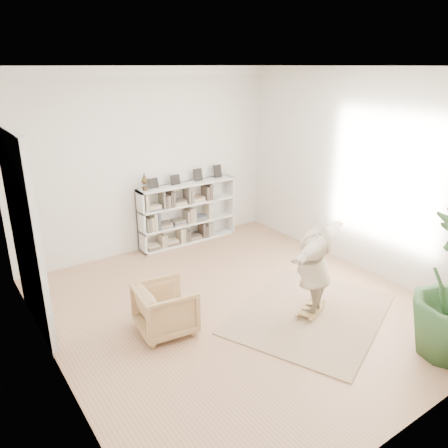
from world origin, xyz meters
name	(u,v)px	position (x,y,z in m)	size (l,w,h in m)	color
floor	(238,306)	(0.00, 0.00, 0.00)	(6.00, 6.00, 0.00)	#A57655
room_shell	(145,71)	(0.00, 2.94, 3.51)	(6.00, 6.00, 6.00)	silver
doors	(26,236)	(-2.70, 1.30, 1.40)	(0.09, 1.78, 2.92)	white
bookshelf	(187,213)	(0.74, 2.82, 0.64)	(2.20, 0.35, 1.64)	silver
armchair	(166,309)	(-1.24, 0.05, 0.36)	(0.76, 0.79, 0.72)	tan
rug	(310,313)	(0.78, -0.82, 0.01)	(2.50, 2.00, 0.02)	tan
rocker_board	(311,310)	(0.78, -0.82, 0.06)	(0.52, 0.43, 0.10)	olive
person	(314,263)	(0.78, -0.82, 0.86)	(1.84, 0.50, 1.49)	#BAA78B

